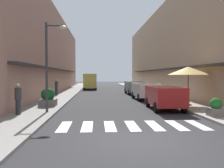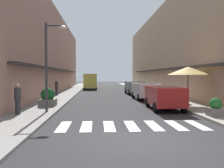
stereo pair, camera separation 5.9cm
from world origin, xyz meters
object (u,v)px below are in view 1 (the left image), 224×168
delivery_van (90,80)px  parked_car_far (134,86)px  parked_car_near (165,95)px  pedestrian_walking_near (18,98)px  cafe_umbrella (188,71)px  planter_corner (216,108)px  parked_car_mid (145,89)px  planter_midblock (48,98)px  street_lamp (50,57)px  pedestrian_walking_far (56,87)px

delivery_van → parked_car_far: bearing=-63.9°
parked_car_near → pedestrian_walking_near: 8.54m
cafe_umbrella → planter_corner: cafe_umbrella is taller
cafe_umbrella → pedestrian_walking_near: 10.88m
parked_car_mid → cafe_umbrella: 5.50m
parked_car_mid → parked_car_near: bearing=-90.0°
parked_car_mid → cafe_umbrella: cafe_umbrella is taller
parked_car_near → cafe_umbrella: cafe_umbrella is taller
planter_midblock → parked_car_far: bearing=55.9°
parked_car_near → cafe_umbrella: (1.97, 1.26, 1.53)m
parked_car_mid → street_lamp: street_lamp is taller
planter_midblock → pedestrian_walking_near: (-0.84, -3.44, 0.30)m
parked_car_near → pedestrian_walking_near: pedestrian_walking_near is taller
parked_car_far → planter_corner: size_ratio=4.56×
parked_car_near → street_lamp: size_ratio=0.81×
delivery_van → parked_car_near: bearing=-77.1°
parked_car_near → parked_car_far: 12.34m
parked_car_far → pedestrian_walking_near: (-8.28, -14.45, 0.03)m
parked_car_near → parked_car_far: same height
parked_car_mid → street_lamp: 10.30m
pedestrian_walking_near → planter_midblock: bearing=-161.2°
parked_car_mid → pedestrian_walking_near: 11.70m
parked_car_near → pedestrian_walking_far: bearing=129.4°
street_lamp → pedestrian_walking_near: street_lamp is taller
planter_corner → pedestrian_walking_far: 16.69m
pedestrian_walking_far → parked_car_far: bearing=-134.2°
parked_car_far → planter_midblock: bearing=-124.1°
parked_car_mid → planter_corner: 9.56m
parked_car_mid → pedestrian_walking_far: bearing=154.6°
parked_car_mid → delivery_van: bearing=107.3°
parked_car_far → planter_corner: 15.68m
cafe_umbrella → planter_corner: (-0.28, -4.50, -1.91)m
parked_car_far → street_lamp: street_lamp is taller
parked_car_far → delivery_van: delivery_van is taller
street_lamp → pedestrian_walking_near: size_ratio=3.08×
street_lamp → planter_corner: (8.45, -1.97, -2.62)m
parked_car_mid → delivery_van: 17.73m
parked_car_far → pedestrian_walking_near: bearing=-119.8°
cafe_umbrella → pedestrian_walking_far: cafe_umbrella is taller
parked_car_far → cafe_umbrella: cafe_umbrella is taller
planter_corner → planter_midblock: planter_midblock is taller
parked_car_mid → pedestrian_walking_far: size_ratio=2.46×
delivery_van → cafe_umbrella: 23.02m
delivery_van → planter_midblock: bearing=-95.7°
street_lamp → pedestrian_walking_far: street_lamp is taller
parked_car_far → cafe_umbrella: bearing=-79.9°
parked_car_mid → parked_car_far: same height
parked_car_near → parked_car_mid: same height
delivery_van → parked_car_mid: bearing=-72.7°
pedestrian_walking_near → pedestrian_walking_far: bearing=-147.3°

